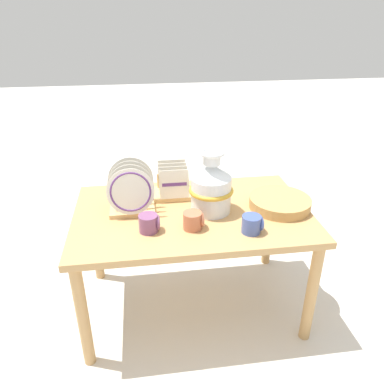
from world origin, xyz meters
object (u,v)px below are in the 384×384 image
Objects in this scene: ceramic_vase at (211,186)px; wicker_charger_stack at (280,203)px; mug_plum_glaze at (149,223)px; dish_rack_round_plates at (131,193)px; mug_cobalt_glaze at (252,224)px; dish_rack_square_plates at (173,187)px; mug_terracotta_glaze at (193,221)px.

wicker_charger_stack is (0.36, -0.02, -0.11)m from ceramic_vase.
mug_plum_glaze is at bearing -154.18° from ceramic_vase.
dish_rack_round_plates is (-0.40, 0.05, -0.04)m from ceramic_vase.
wicker_charger_stack is 3.27× the size of mug_cobalt_glaze.
mug_plum_glaze reaches higher than wicker_charger_stack.
dish_rack_square_plates is at bearing 67.52° from mug_plum_glaze.
dish_rack_square_plates reaches higher than wicker_charger_stack.
mug_plum_glaze is at bearing -168.61° from wicker_charger_stack.
ceramic_vase reaches higher than mug_terracotta_glaze.
mug_cobalt_glaze is (0.33, -0.43, -0.01)m from dish_rack_square_plates.
ceramic_vase reaches higher than dish_rack_round_plates.
dish_rack_square_plates is (-0.17, 0.20, -0.09)m from ceramic_vase.
ceramic_vase is at bearing -7.06° from dish_rack_round_plates.
mug_plum_glaze is (0.08, -0.20, -0.06)m from dish_rack_round_plates.
ceramic_vase is at bearing 25.82° from mug_plum_glaze.
mug_cobalt_glaze is (-0.21, -0.21, 0.02)m from wicker_charger_stack.
wicker_charger_stack is at bearing 11.39° from mug_plum_glaze.
mug_terracotta_glaze and mug_cobalt_glaze have the same top height.
dish_rack_square_plates is at bearing 158.27° from wicker_charger_stack.
ceramic_vase is at bearing 123.48° from mug_cobalt_glaze.
dish_rack_round_plates is 0.36m from mug_terracotta_glaze.
dish_rack_round_plates is at bearing 175.05° from wicker_charger_stack.
dish_rack_round_plates is 2.63× the size of mug_cobalt_glaze.
mug_cobalt_glaze is (0.55, -0.28, -0.06)m from dish_rack_round_plates.
ceramic_vase is at bearing -48.72° from dish_rack_square_plates.
dish_rack_square_plates reaches higher than mug_cobalt_glaze.
mug_plum_glaze is (-0.21, 0.00, 0.00)m from mug_terracotta_glaze.
dish_rack_square_plates is 2.32× the size of mug_cobalt_glaze.
dish_rack_square_plates is 0.54m from mug_cobalt_glaze.
mug_plum_glaze is at bearing 170.93° from mug_cobalt_glaze.
dish_rack_round_plates reaches higher than mug_cobalt_glaze.
dish_rack_square_plates is 0.71× the size of wicker_charger_stack.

